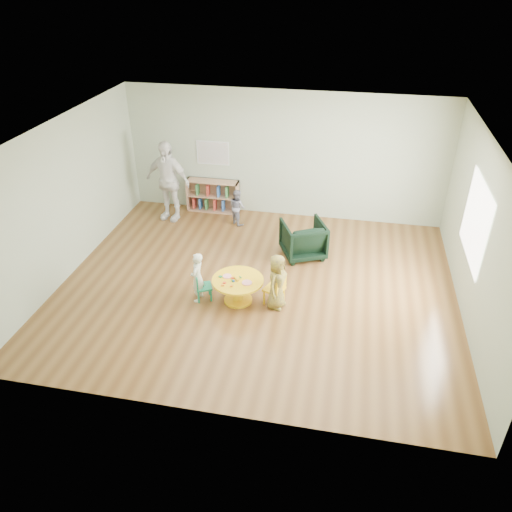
{
  "coord_description": "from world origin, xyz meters",
  "views": [
    {
      "loc": [
        1.44,
        -7.31,
        5.13
      ],
      "look_at": [
        0.04,
        -0.3,
        0.8
      ],
      "focal_mm": 35.0,
      "sensor_mm": 36.0,
      "label": 1
    }
  ],
  "objects_px": {
    "toddler": "(237,207)",
    "adult_caretaker": "(168,181)",
    "child_right": "(277,282)",
    "armchair": "(303,239)",
    "bookshelf": "(213,196)",
    "activity_table": "(238,286)",
    "kid_chair_left": "(201,286)",
    "kid_chair_right": "(276,289)",
    "child_left": "(197,277)"
  },
  "relations": [
    {
      "from": "bookshelf",
      "to": "activity_table",
      "type": "bearing_deg",
      "value": -67.78
    },
    {
      "from": "kid_chair_right",
      "to": "child_left",
      "type": "relative_size",
      "value": 0.62
    },
    {
      "from": "kid_chair_left",
      "to": "toddler",
      "type": "distance_m",
      "value": 2.91
    },
    {
      "from": "kid_chair_right",
      "to": "armchair",
      "type": "height_order",
      "value": "armchair"
    },
    {
      "from": "kid_chair_right",
      "to": "adult_caretaker",
      "type": "height_order",
      "value": "adult_caretaker"
    },
    {
      "from": "toddler",
      "to": "adult_caretaker",
      "type": "height_order",
      "value": "adult_caretaker"
    },
    {
      "from": "adult_caretaker",
      "to": "armchair",
      "type": "bearing_deg",
      "value": -7.47
    },
    {
      "from": "kid_chair_left",
      "to": "adult_caretaker",
      "type": "distance_m",
      "value": 3.35
    },
    {
      "from": "kid_chair_right",
      "to": "armchair",
      "type": "distance_m",
      "value": 1.72
    },
    {
      "from": "child_right",
      "to": "adult_caretaker",
      "type": "relative_size",
      "value": 0.55
    },
    {
      "from": "kid_chair_left",
      "to": "kid_chair_right",
      "type": "distance_m",
      "value": 1.29
    },
    {
      "from": "toddler",
      "to": "child_right",
      "type": "bearing_deg",
      "value": 157.71
    },
    {
      "from": "bookshelf",
      "to": "child_left",
      "type": "height_order",
      "value": "child_left"
    },
    {
      "from": "child_left",
      "to": "child_right",
      "type": "bearing_deg",
      "value": 96.85
    },
    {
      "from": "toddler",
      "to": "child_left",
      "type": "bearing_deg",
      "value": 132.42
    },
    {
      "from": "bookshelf",
      "to": "adult_caretaker",
      "type": "xyz_separation_m",
      "value": [
        -0.84,
        -0.57,
        0.53
      ]
    },
    {
      "from": "kid_chair_left",
      "to": "armchair",
      "type": "bearing_deg",
      "value": 115.39
    },
    {
      "from": "kid_chair_left",
      "to": "adult_caretaker",
      "type": "xyz_separation_m",
      "value": [
        -1.59,
        2.87,
        0.63
      ]
    },
    {
      "from": "kid_chair_right",
      "to": "bookshelf",
      "type": "xyz_separation_m",
      "value": [
        -2.04,
        3.33,
        0.06
      ]
    },
    {
      "from": "kid_chair_left",
      "to": "bookshelf",
      "type": "distance_m",
      "value": 3.53
    },
    {
      "from": "armchair",
      "to": "kid_chair_left",
      "type": "bearing_deg",
      "value": 25.03
    },
    {
      "from": "bookshelf",
      "to": "toddler",
      "type": "bearing_deg",
      "value": -37.17
    },
    {
      "from": "adult_caretaker",
      "to": "kid_chair_left",
      "type": "bearing_deg",
      "value": -49.69
    },
    {
      "from": "armchair",
      "to": "child_left",
      "type": "height_order",
      "value": "child_left"
    },
    {
      "from": "armchair",
      "to": "child_left",
      "type": "relative_size",
      "value": 0.88
    },
    {
      "from": "kid_chair_right",
      "to": "child_left",
      "type": "bearing_deg",
      "value": 118.05
    },
    {
      "from": "kid_chair_right",
      "to": "toddler",
      "type": "height_order",
      "value": "toddler"
    },
    {
      "from": "bookshelf",
      "to": "armchair",
      "type": "bearing_deg",
      "value": -35.52
    },
    {
      "from": "activity_table",
      "to": "adult_caretaker",
      "type": "bearing_deg",
      "value": 128.34
    },
    {
      "from": "activity_table",
      "to": "child_right",
      "type": "height_order",
      "value": "child_right"
    },
    {
      "from": "kid_chair_right",
      "to": "child_left",
      "type": "distance_m",
      "value": 1.35
    },
    {
      "from": "child_right",
      "to": "activity_table",
      "type": "bearing_deg",
      "value": 103.92
    },
    {
      "from": "activity_table",
      "to": "bookshelf",
      "type": "relative_size",
      "value": 0.73
    },
    {
      "from": "child_right",
      "to": "toddler",
      "type": "relative_size",
      "value": 1.24
    },
    {
      "from": "activity_table",
      "to": "armchair",
      "type": "distance_m",
      "value": 1.97
    },
    {
      "from": "adult_caretaker",
      "to": "activity_table",
      "type": "bearing_deg",
      "value": -40.35
    },
    {
      "from": "armchair",
      "to": "toddler",
      "type": "height_order",
      "value": "toddler"
    },
    {
      "from": "bookshelf",
      "to": "child_right",
      "type": "distance_m",
      "value": 3.97
    },
    {
      "from": "child_left",
      "to": "bookshelf",
      "type": "bearing_deg",
      "value": -164.88
    },
    {
      "from": "activity_table",
      "to": "kid_chair_left",
      "type": "height_order",
      "value": "kid_chair_left"
    },
    {
      "from": "kid_chair_left",
      "to": "child_right",
      "type": "height_order",
      "value": "child_right"
    },
    {
      "from": "child_left",
      "to": "armchair",
      "type": "bearing_deg",
      "value": 142.84
    },
    {
      "from": "kid_chair_right",
      "to": "bookshelf",
      "type": "height_order",
      "value": "bookshelf"
    },
    {
      "from": "child_right",
      "to": "armchair",
      "type": "bearing_deg",
      "value": 8.11
    },
    {
      "from": "activity_table",
      "to": "kid_chair_right",
      "type": "bearing_deg",
      "value": 3.92
    },
    {
      "from": "kid_chair_right",
      "to": "toddler",
      "type": "bearing_deg",
      "value": 47.36
    },
    {
      "from": "bookshelf",
      "to": "armchair",
      "type": "xyz_separation_m",
      "value": [
        2.29,
        -1.64,
        -0.0
      ]
    },
    {
      "from": "kid_chair_left",
      "to": "kid_chair_right",
      "type": "relative_size",
      "value": 0.88
    },
    {
      "from": "activity_table",
      "to": "kid_chair_right",
      "type": "height_order",
      "value": "kid_chair_right"
    },
    {
      "from": "bookshelf",
      "to": "adult_caretaker",
      "type": "height_order",
      "value": "adult_caretaker"
    }
  ]
}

